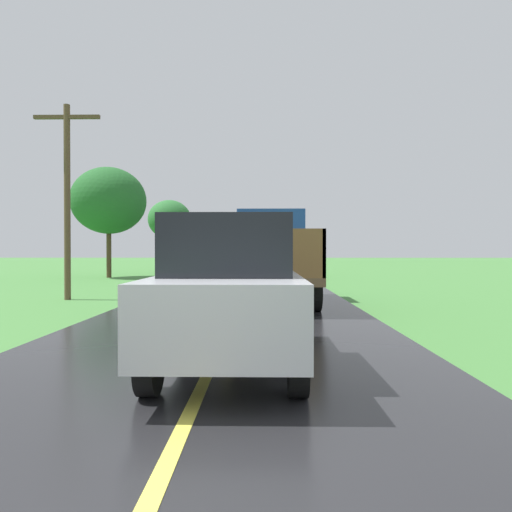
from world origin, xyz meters
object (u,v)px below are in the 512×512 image
object	(u,v)px
following_car	(232,291)
banana_truck_far	(261,253)
banana_truck_near	(271,255)
utility_pole_roadside	(67,193)
roadside_tree_near_left	(109,201)
roadside_tree_mid_right	(170,220)

from	to	relation	value
following_car	banana_truck_far	bearing A→B (deg)	89.27
banana_truck_near	utility_pole_roadside	world-z (taller)	utility_pole_roadside
roadside_tree_near_left	following_car	world-z (taller)	roadside_tree_near_left
banana_truck_near	roadside_tree_mid_right	bearing A→B (deg)	109.88
roadside_tree_near_left	banana_truck_near	bearing A→B (deg)	-54.18
banana_truck_far	utility_pole_roadside	xyz separation A→B (m)	(-6.21, -12.94, 2.00)
banana_truck_near	banana_truck_far	world-z (taller)	same
roadside_tree_mid_right	roadside_tree_near_left	bearing A→B (deg)	-107.68
banana_truck_near	roadside_tree_mid_right	distance (m)	21.19
banana_truck_far	roadside_tree_near_left	world-z (taller)	roadside_tree_near_left
utility_pole_roadside	banana_truck_near	bearing A→B (deg)	-7.22
banana_truck_far	following_car	xyz separation A→B (m)	(-0.28, -21.69, -0.38)
roadside_tree_near_left	following_car	distance (m)	22.87
utility_pole_roadside	following_car	size ratio (longest dim) A/B	1.54
banana_truck_near	utility_pole_roadside	bearing A→B (deg)	172.78
banana_truck_far	utility_pole_roadside	bearing A→B (deg)	-115.64
banana_truck_near	following_car	world-z (taller)	banana_truck_near
roadside_tree_near_left	roadside_tree_mid_right	world-z (taller)	roadside_tree_near_left
banana_truck_near	roadside_tree_near_left	xyz separation A→B (m)	(-9.34, 12.94, 3.06)
banana_truck_far	roadside_tree_near_left	xyz separation A→B (m)	(-8.98, -0.83, 3.08)
banana_truck_near	roadside_tree_near_left	distance (m)	16.26
roadside_tree_near_left	roadside_tree_mid_right	bearing A→B (deg)	72.32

